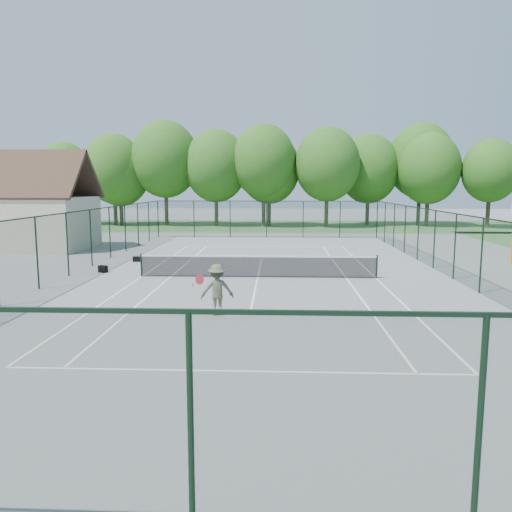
# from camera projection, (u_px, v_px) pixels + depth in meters

# --- Properties ---
(ground) EXTENTS (140.00, 140.00, 0.00)m
(ground) POSITION_uv_depth(u_px,v_px,m) (258.00, 277.00, 23.32)
(ground) COLOR gray
(ground) RESTS_ON ground
(grass_far) EXTENTS (80.00, 16.00, 0.01)m
(grass_far) POSITION_uv_depth(u_px,v_px,m) (269.00, 226.00, 53.00)
(grass_far) COLOR #447135
(grass_far) RESTS_ON ground
(court_lines) EXTENTS (11.05, 23.85, 0.01)m
(court_lines) POSITION_uv_depth(u_px,v_px,m) (258.00, 277.00, 23.32)
(court_lines) COLOR white
(court_lines) RESTS_ON ground
(tennis_net) EXTENTS (11.08, 0.08, 1.10)m
(tennis_net) POSITION_uv_depth(u_px,v_px,m) (258.00, 265.00, 23.24)
(tennis_net) COLOR black
(tennis_net) RESTS_ON ground
(fence_enclosure) EXTENTS (18.05, 36.05, 3.02)m
(fence_enclosure) POSITION_uv_depth(u_px,v_px,m) (258.00, 244.00, 23.10)
(fence_enclosure) COLOR #1D3D23
(fence_enclosure) RESTS_ON ground
(utility_building) EXTENTS (8.60, 6.27, 6.63)m
(utility_building) POSITION_uv_depth(u_px,v_px,m) (26.00, 203.00, 33.46)
(utility_building) COLOR beige
(utility_building) RESTS_ON ground
(tree_line_far) EXTENTS (39.40, 6.40, 9.70)m
(tree_line_far) POSITION_uv_depth(u_px,v_px,m) (269.00, 169.00, 52.15)
(tree_line_far) COLOR #3E3222
(tree_line_far) RESTS_ON ground
(sports_bag_a) EXTENTS (0.49, 0.41, 0.34)m
(sports_bag_a) POSITION_uv_depth(u_px,v_px,m) (103.00, 269.00, 24.66)
(sports_bag_a) COLOR black
(sports_bag_a) RESTS_ON ground
(sports_bag_b) EXTENTS (0.38, 0.24, 0.29)m
(sports_bag_b) POSITION_uv_depth(u_px,v_px,m) (136.00, 259.00, 28.12)
(sports_bag_b) COLOR black
(sports_bag_b) RESTS_ON ground
(tennis_player) EXTENTS (2.00, 0.85, 1.70)m
(tennis_player) POSITION_uv_depth(u_px,v_px,m) (217.00, 290.00, 16.50)
(tennis_player) COLOR #4F563C
(tennis_player) RESTS_ON ground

